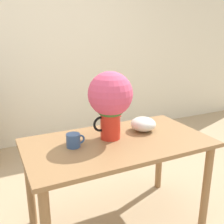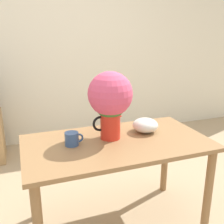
{
  "view_description": "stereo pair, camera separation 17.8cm",
  "coord_description": "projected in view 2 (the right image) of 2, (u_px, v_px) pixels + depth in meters",
  "views": [
    {
      "loc": [
        -0.72,
        -1.52,
        1.47
      ],
      "look_at": [
        0.06,
        0.1,
        0.92
      ],
      "focal_mm": 42.0,
      "sensor_mm": 36.0,
      "label": 1
    },
    {
      "loc": [
        -0.56,
        -1.58,
        1.47
      ],
      "look_at": [
        0.06,
        0.1,
        0.92
      ],
      "focal_mm": 42.0,
      "sensor_mm": 36.0,
      "label": 2
    }
  ],
  "objects": [
    {
      "name": "flower_vase",
      "position": [
        110.0,
        99.0,
        1.84
      ],
      "size": [
        0.32,
        0.32,
        0.49
      ],
      "color": "red",
      "rests_on": "table"
    },
    {
      "name": "table",
      "position": [
        117.0,
        155.0,
        1.91
      ],
      "size": [
        1.32,
        0.72,
        0.72
      ],
      "color": "olive",
      "rests_on": "ground_plane"
    },
    {
      "name": "wall_back",
      "position": [
        59.0,
        45.0,
        3.43
      ],
      "size": [
        8.0,
        0.05,
        2.6
      ],
      "color": "#EDE5CC",
      "rests_on": "ground_plane"
    },
    {
      "name": "coffee_mug",
      "position": [
        72.0,
        139.0,
        1.8
      ],
      "size": [
        0.13,
        0.1,
        0.09
      ],
      "color": "#385689",
      "rests_on": "table"
    },
    {
      "name": "white_bowl",
      "position": [
        145.0,
        125.0,
        2.04
      ],
      "size": [
        0.2,
        0.2,
        0.11
      ],
      "color": "silver",
      "rests_on": "table"
    }
  ]
}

